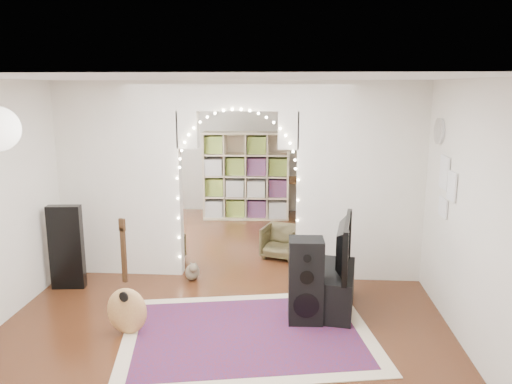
# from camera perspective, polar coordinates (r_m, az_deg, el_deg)

# --- Properties ---
(floor) EXTENTS (7.50, 7.50, 0.00)m
(floor) POSITION_cam_1_polar(r_m,az_deg,el_deg) (7.22, -1.97, -9.32)
(floor) COLOR black
(floor) RESTS_ON ground
(ceiling) EXTENTS (5.00, 7.50, 0.02)m
(ceiling) POSITION_cam_1_polar(r_m,az_deg,el_deg) (6.72, -2.13, 12.65)
(ceiling) COLOR white
(ceiling) RESTS_ON wall_back
(wall_back) EXTENTS (5.00, 0.02, 2.70)m
(wall_back) POSITION_cam_1_polar(r_m,az_deg,el_deg) (10.54, 0.08, 5.05)
(wall_back) COLOR silver
(wall_back) RESTS_ON floor
(wall_front) EXTENTS (5.00, 0.02, 2.70)m
(wall_front) POSITION_cam_1_polar(r_m,az_deg,el_deg) (3.28, -9.01, -10.97)
(wall_front) COLOR silver
(wall_front) RESTS_ON floor
(wall_left) EXTENTS (0.02, 7.50, 2.70)m
(wall_left) POSITION_cam_1_polar(r_m,az_deg,el_deg) (7.52, -21.35, 1.43)
(wall_left) COLOR silver
(wall_left) RESTS_ON floor
(wall_right) EXTENTS (0.02, 7.50, 2.70)m
(wall_right) POSITION_cam_1_polar(r_m,az_deg,el_deg) (7.04, 18.65, 0.94)
(wall_right) COLOR silver
(wall_right) RESTS_ON floor
(divider_wall) EXTENTS (5.00, 0.20, 2.70)m
(divider_wall) POSITION_cam_1_polar(r_m,az_deg,el_deg) (6.83, -2.05, 1.89)
(divider_wall) COLOR silver
(divider_wall) RESTS_ON floor
(fairy_lights) EXTENTS (1.64, 0.04, 1.60)m
(fairy_lights) POSITION_cam_1_polar(r_m,az_deg,el_deg) (6.68, -2.17, 2.75)
(fairy_lights) COLOR #FFEABF
(fairy_lights) RESTS_ON divider_wall
(window) EXTENTS (0.04, 1.20, 1.40)m
(window) POSITION_cam_1_polar(r_m,az_deg,el_deg) (9.13, -16.49, 4.43)
(window) COLOR white
(window) RESTS_ON wall_left
(wall_clock) EXTENTS (0.03, 0.31, 0.31)m
(wall_clock) POSITION_cam_1_polar(r_m,az_deg,el_deg) (6.36, 20.26, 6.55)
(wall_clock) COLOR white
(wall_clock) RESTS_ON wall_right
(picture_frames) EXTENTS (0.02, 0.50, 0.70)m
(picture_frames) POSITION_cam_1_polar(r_m,az_deg,el_deg) (6.06, 20.89, 0.53)
(picture_frames) COLOR white
(picture_frames) RESTS_ON wall_right
(ceiling_fan) EXTENTS (1.10, 1.10, 0.30)m
(ceiling_fan) POSITION_cam_1_polar(r_m,az_deg,el_deg) (8.72, -0.71, 10.52)
(ceiling_fan) COLOR gold
(ceiling_fan) RESTS_ON ceiling
(area_rug) EXTENTS (2.98, 2.43, 0.02)m
(area_rug) POSITION_cam_1_polar(r_m,az_deg,el_deg) (5.60, -0.92, -15.84)
(area_rug) COLOR maroon
(area_rug) RESTS_ON floor
(guitar_case) EXTENTS (0.44, 0.18, 1.12)m
(guitar_case) POSITION_cam_1_polar(r_m,az_deg,el_deg) (7.02, -20.85, -5.92)
(guitar_case) COLOR black
(guitar_case) RESTS_ON floor
(acoustic_guitar) EXTENTS (0.46, 0.30, 1.09)m
(acoustic_guitar) POSITION_cam_1_polar(r_m,az_deg,el_deg) (5.58, -14.64, -11.04)
(acoustic_guitar) COLOR #BC7C4B
(acoustic_guitar) RESTS_ON floor
(tabby_cat) EXTENTS (0.28, 0.45, 0.30)m
(tabby_cat) POSITION_cam_1_polar(r_m,az_deg,el_deg) (7.02, -7.27, -8.99)
(tabby_cat) COLOR brown
(tabby_cat) RESTS_ON floor
(floor_speaker) EXTENTS (0.39, 0.35, 0.98)m
(floor_speaker) POSITION_cam_1_polar(r_m,az_deg,el_deg) (5.68, 5.70, -10.12)
(floor_speaker) COLOR black
(floor_speaker) RESTS_ON floor
(media_console) EXTENTS (0.55, 1.05, 0.50)m
(media_console) POSITION_cam_1_polar(r_m,az_deg,el_deg) (6.12, 9.12, -10.96)
(media_console) COLOR black
(media_console) RESTS_ON floor
(tv) EXTENTS (0.30, 1.08, 0.62)m
(tv) POSITION_cam_1_polar(r_m,az_deg,el_deg) (5.93, 9.30, -5.97)
(tv) COLOR black
(tv) RESTS_ON media_console
(bookcase) EXTENTS (1.72, 0.51, 1.75)m
(bookcase) POSITION_cam_1_polar(r_m,az_deg,el_deg) (9.98, -1.12, 1.88)
(bookcase) COLOR beige
(bookcase) RESTS_ON floor
(dining_table) EXTENTS (1.34, 1.03, 0.76)m
(dining_table) POSITION_cam_1_polar(r_m,az_deg,el_deg) (10.37, 5.13, 1.15)
(dining_table) COLOR brown
(dining_table) RESTS_ON floor
(flower_vase) EXTENTS (0.22, 0.22, 0.19)m
(flower_vase) POSITION_cam_1_polar(r_m,az_deg,el_deg) (10.34, 5.15, 2.07)
(flower_vase) COLOR white
(flower_vase) RESTS_ON dining_table
(dining_chair_left) EXTENTS (0.53, 0.54, 0.43)m
(dining_chair_left) POSITION_cam_1_polar(r_m,az_deg,el_deg) (7.70, -10.19, -6.42)
(dining_chair_left) COLOR #494024
(dining_chair_left) RESTS_ON floor
(dining_chair_right) EXTENTS (0.68, 0.69, 0.50)m
(dining_chair_right) POSITION_cam_1_polar(r_m,az_deg,el_deg) (7.82, 2.89, -5.68)
(dining_chair_right) COLOR #494024
(dining_chair_right) RESTS_ON floor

